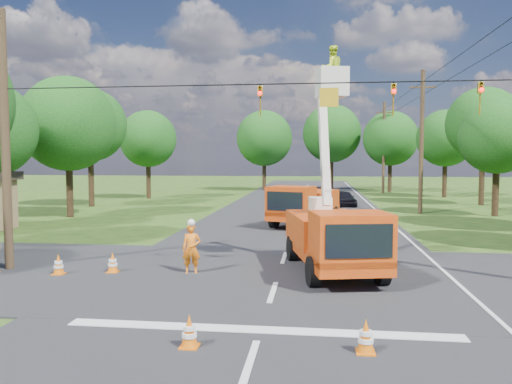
# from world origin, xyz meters

# --- Properties ---
(ground) EXTENTS (140.00, 140.00, 0.00)m
(ground) POSITION_xyz_m (0.00, 20.00, 0.00)
(ground) COLOR #244314
(ground) RESTS_ON ground
(road_main) EXTENTS (12.00, 100.00, 0.06)m
(road_main) POSITION_xyz_m (0.00, 20.00, 0.00)
(road_main) COLOR black
(road_main) RESTS_ON ground
(road_cross) EXTENTS (56.00, 10.00, 0.07)m
(road_cross) POSITION_xyz_m (0.00, 2.00, 0.00)
(road_cross) COLOR black
(road_cross) RESTS_ON ground
(stop_bar) EXTENTS (9.00, 0.45, 0.02)m
(stop_bar) POSITION_xyz_m (0.00, -3.20, 0.00)
(stop_bar) COLOR silver
(stop_bar) RESTS_ON ground
(edge_line) EXTENTS (0.12, 90.00, 0.02)m
(edge_line) POSITION_xyz_m (5.60, 20.00, 0.00)
(edge_line) COLOR silver
(edge_line) RESTS_ON ground
(bucket_truck) EXTENTS (3.50, 6.47, 7.76)m
(bucket_truck) POSITION_xyz_m (1.83, 2.85, 1.63)
(bucket_truck) COLOR #C6490E
(bucket_truck) RESTS_ON ground
(second_truck) EXTENTS (4.21, 6.74, 2.37)m
(second_truck) POSITION_xyz_m (0.50, 14.66, 1.23)
(second_truck) COLOR #C6490E
(second_truck) RESTS_ON ground
(ground_worker) EXTENTS (0.68, 0.49, 1.72)m
(ground_worker) POSITION_xyz_m (-2.95, 2.13, 0.86)
(ground_worker) COLOR orange
(ground_worker) RESTS_ON ground
(distant_car) EXTENTS (2.19, 3.89, 1.25)m
(distant_car) POSITION_xyz_m (3.43, 26.66, 0.63)
(distant_car) COLOR black
(distant_car) RESTS_ON ground
(traffic_cone_0) EXTENTS (0.38, 0.38, 0.71)m
(traffic_cone_0) POSITION_xyz_m (-1.35, -4.35, 0.36)
(traffic_cone_0) COLOR orange
(traffic_cone_0) RESTS_ON ground
(traffic_cone_1) EXTENTS (0.38, 0.38, 0.71)m
(traffic_cone_1) POSITION_xyz_m (2.24, -4.22, 0.36)
(traffic_cone_1) COLOR orange
(traffic_cone_1) RESTS_ON ground
(traffic_cone_2) EXTENTS (0.38, 0.38, 0.71)m
(traffic_cone_2) POSITION_xyz_m (1.49, 6.59, 0.36)
(traffic_cone_2) COLOR orange
(traffic_cone_2) RESTS_ON ground
(traffic_cone_3) EXTENTS (0.38, 0.38, 0.71)m
(traffic_cone_3) POSITION_xyz_m (2.09, 10.86, 0.36)
(traffic_cone_3) COLOR orange
(traffic_cone_3) RESTS_ON ground
(traffic_cone_4) EXTENTS (0.38, 0.38, 0.71)m
(traffic_cone_4) POSITION_xyz_m (-5.65, 1.89, 0.36)
(traffic_cone_4) COLOR orange
(traffic_cone_4) RESTS_ON ground
(traffic_cone_5) EXTENTS (0.38, 0.38, 0.71)m
(traffic_cone_5) POSITION_xyz_m (-7.33, 1.39, 0.36)
(traffic_cone_5) COLOR orange
(traffic_cone_5) RESTS_ON ground
(traffic_cone_7) EXTENTS (0.38, 0.38, 0.71)m
(traffic_cone_7) POSITION_xyz_m (5.14, 15.89, 0.36)
(traffic_cone_7) COLOR orange
(traffic_cone_7) RESTS_ON ground
(pole_right_mid) EXTENTS (1.80, 0.30, 10.00)m
(pole_right_mid) POSITION_xyz_m (8.50, 22.00, 5.11)
(pole_right_mid) COLOR #4C3823
(pole_right_mid) RESTS_ON ground
(pole_right_far) EXTENTS (1.80, 0.30, 10.00)m
(pole_right_far) POSITION_xyz_m (8.50, 42.00, 5.11)
(pole_right_far) COLOR #4C3823
(pole_right_far) RESTS_ON ground
(pole_left) EXTENTS (0.30, 0.30, 9.00)m
(pole_left) POSITION_xyz_m (-9.50, 2.00, 4.50)
(pole_left) COLOR #4C3823
(pole_left) RESTS_ON ground
(signal_span) EXTENTS (18.00, 0.29, 1.07)m
(signal_span) POSITION_xyz_m (2.23, 1.99, 5.88)
(signal_span) COLOR black
(signal_span) RESTS_ON ground
(tree_left_d) EXTENTS (6.20, 6.20, 9.24)m
(tree_left_d) POSITION_xyz_m (-15.00, 17.00, 6.12)
(tree_left_d) COLOR #382616
(tree_left_d) RESTS_ON ground
(tree_left_e) EXTENTS (5.80, 5.80, 9.41)m
(tree_left_e) POSITION_xyz_m (-16.80, 24.00, 6.49)
(tree_left_e) COLOR #382616
(tree_left_e) RESTS_ON ground
(tree_left_f) EXTENTS (5.40, 5.40, 8.40)m
(tree_left_f) POSITION_xyz_m (-14.80, 32.00, 5.69)
(tree_left_f) COLOR #382616
(tree_left_f) RESTS_ON ground
(tree_right_c) EXTENTS (5.00, 5.00, 7.83)m
(tree_right_c) POSITION_xyz_m (13.20, 21.00, 5.31)
(tree_right_c) COLOR #382616
(tree_right_c) RESTS_ON ground
(tree_right_d) EXTENTS (6.00, 6.00, 9.70)m
(tree_right_d) POSITION_xyz_m (14.80, 29.00, 6.68)
(tree_right_d) COLOR #382616
(tree_right_d) RESTS_ON ground
(tree_right_e) EXTENTS (5.60, 5.60, 8.63)m
(tree_right_e) POSITION_xyz_m (13.80, 37.00, 5.81)
(tree_right_e) COLOR #382616
(tree_right_e) RESTS_ON ground
(tree_far_a) EXTENTS (6.60, 6.60, 9.50)m
(tree_far_a) POSITION_xyz_m (-5.00, 45.00, 6.19)
(tree_far_a) COLOR #382616
(tree_far_a) RESTS_ON ground
(tree_far_b) EXTENTS (7.00, 7.00, 10.32)m
(tree_far_b) POSITION_xyz_m (3.00, 47.00, 6.81)
(tree_far_b) COLOR #382616
(tree_far_b) RESTS_ON ground
(tree_far_c) EXTENTS (6.20, 6.20, 9.18)m
(tree_far_c) POSITION_xyz_m (9.50, 44.00, 6.06)
(tree_far_c) COLOR #382616
(tree_far_c) RESTS_ON ground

